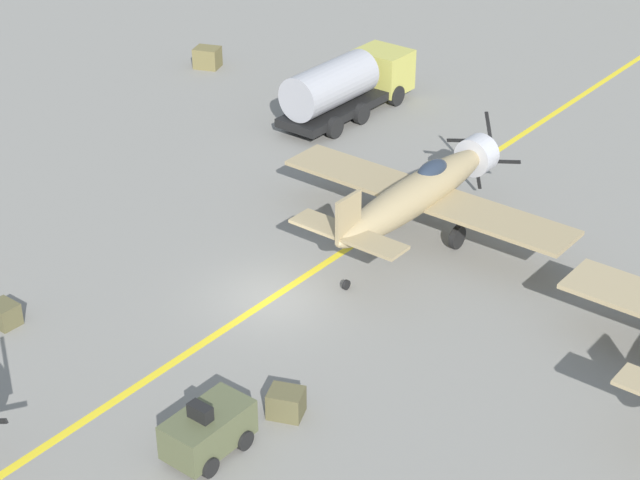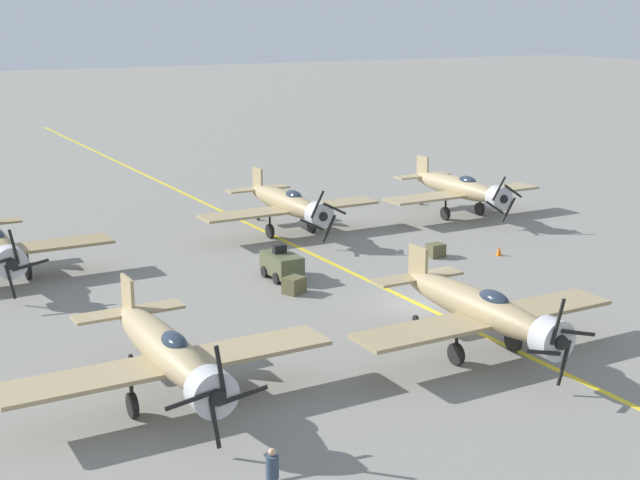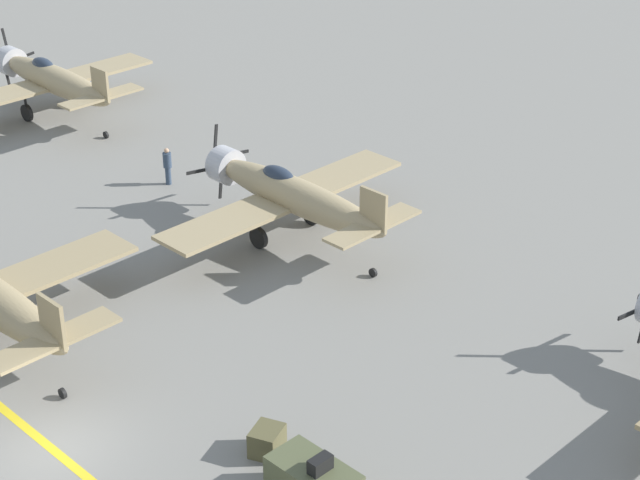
{
  "view_description": "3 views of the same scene",
  "coord_description": "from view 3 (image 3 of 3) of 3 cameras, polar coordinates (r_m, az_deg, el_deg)",
  "views": [
    {
      "loc": [
        20.63,
        -23.66,
        19.99
      ],
      "look_at": [
        1.34,
        0.91,
        2.34
      ],
      "focal_mm": 60.0,
      "sensor_mm": 36.0,
      "label": 1
    },
    {
      "loc": [
        24.42,
        33.48,
        13.75
      ],
      "look_at": [
        2.95,
        -4.7,
        2.59
      ],
      "focal_mm": 50.0,
      "sensor_mm": 36.0,
      "label": 2
    },
    {
      "loc": [
        -12.36,
        -23.68,
        20.35
      ],
      "look_at": [
        10.01,
        -1.36,
        3.88
      ],
      "focal_mm": 60.0,
      "sensor_mm": 36.0,
      "label": 3
    }
  ],
  "objects": [
    {
      "name": "ground_plane",
      "position": [
        33.58,
        -14.1,
        -10.76
      ],
      "size": [
        400.0,
        400.0,
        0.0
      ],
      "primitive_type": "plane",
      "color": "gray"
    },
    {
      "name": "ground_crew_walking",
      "position": [
        49.14,
        -8.14,
        4.0
      ],
      "size": [
        0.39,
        0.39,
        1.77
      ],
      "color": "#334256",
      "rests_on": "ground"
    },
    {
      "name": "supply_crate_mid_lane",
      "position": [
        32.27,
        -2.84,
        -10.65
      ],
      "size": [
        1.26,
        1.17,
        0.85
      ],
      "primitive_type": "cube",
      "rotation": [
        0.0,
        0.0,
        0.39
      ],
      "color": "brown",
      "rests_on": "ground"
    },
    {
      "name": "taxiway_stripe",
      "position": [
        33.58,
        -14.1,
        -10.76
      ],
      "size": [
        0.3,
        160.0,
        0.01
      ],
      "primitive_type": "cube",
      "color": "yellow",
      "rests_on": "ground"
    },
    {
      "name": "airplane_far_right",
      "position": [
        58.18,
        -14.11,
        8.32
      ],
      "size": [
        12.0,
        9.98,
        3.8
      ],
      "rotation": [
        0.0,
        0.0,
        -0.15
      ],
      "color": "tan",
      "rests_on": "ground"
    },
    {
      "name": "airplane_mid_right",
      "position": [
        43.29,
        -1.56,
        2.45
      ],
      "size": [
        12.0,
        9.98,
        3.79
      ],
      "rotation": [
        0.0,
        0.0,
        0.07
      ],
      "color": "tan",
      "rests_on": "ground"
    }
  ]
}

